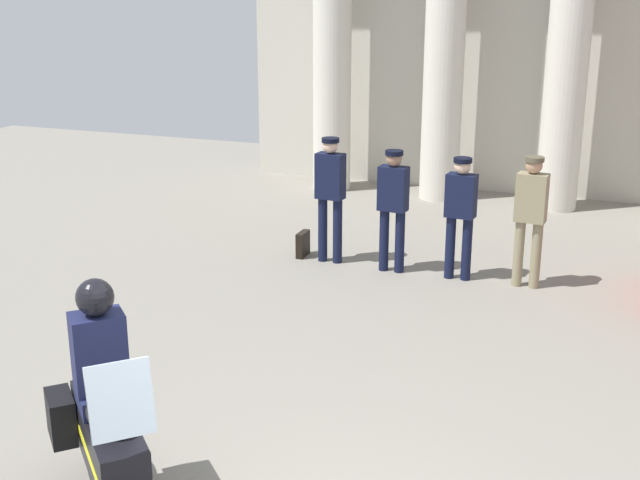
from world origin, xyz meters
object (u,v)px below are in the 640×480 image
(officer_in_row_1, at_px, (393,201))
(officer_in_row_3, at_px, (531,211))
(officer_in_row_2, at_px, (460,208))
(officer_in_row_0, at_px, (330,190))
(briefcase_on_ground, at_px, (303,244))
(motorcycle_with_rider, at_px, (107,428))

(officer_in_row_1, relative_size, officer_in_row_3, 0.98)
(officer_in_row_2, xyz_separation_m, officer_in_row_3, (0.89, 0.01, 0.04))
(officer_in_row_0, distance_m, officer_in_row_1, 0.92)
(officer_in_row_3, bearing_deg, officer_in_row_1, 6.72)
(officer_in_row_1, xyz_separation_m, briefcase_on_ground, (-1.36, 0.17, -0.81))
(officer_in_row_1, xyz_separation_m, officer_in_row_3, (1.79, 0.03, 0.02))
(officer_in_row_3, xyz_separation_m, motorcycle_with_rider, (-2.17, -6.10, -0.22))
(officer_in_row_2, xyz_separation_m, motorcycle_with_rider, (-1.28, -6.09, -0.17))
(motorcycle_with_rider, bearing_deg, officer_in_row_3, 115.67)
(officer_in_row_3, height_order, motorcycle_with_rider, motorcycle_with_rider)
(officer_in_row_1, bearing_deg, officer_in_row_3, -173.28)
(officer_in_row_1, bearing_deg, motorcycle_with_rider, 92.31)
(officer_in_row_2, bearing_deg, motorcycle_with_rider, 83.97)
(officer_in_row_0, distance_m, officer_in_row_2, 1.83)
(officer_in_row_1, distance_m, officer_in_row_3, 1.79)
(officer_in_row_3, bearing_deg, motorcycle_with_rider, 76.28)
(briefcase_on_ground, bearing_deg, officer_in_row_2, -3.99)
(officer_in_row_0, distance_m, motorcycle_with_rider, 6.18)
(motorcycle_with_rider, xyz_separation_m, briefcase_on_ground, (-0.99, 6.24, -0.61))
(officer_in_row_1, height_order, officer_in_row_3, officer_in_row_3)
(officer_in_row_0, bearing_deg, motorcycle_with_rider, 100.88)
(briefcase_on_ground, bearing_deg, motorcycle_with_rider, -81.00)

